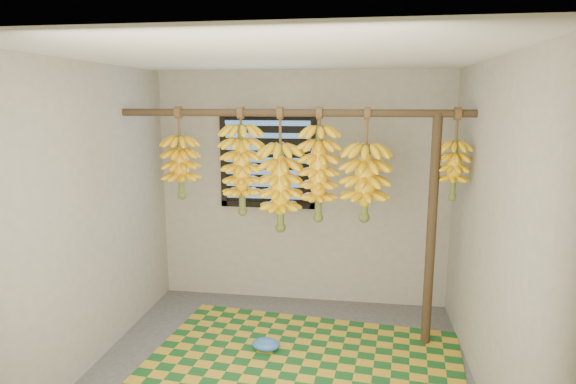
% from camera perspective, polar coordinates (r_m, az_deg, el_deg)
% --- Properties ---
extents(floor, '(3.00, 3.00, 0.01)m').
position_cam_1_polar(floor, '(4.00, -1.26, -20.97)').
color(floor, '#484848').
rests_on(floor, ground).
extents(ceiling, '(3.00, 3.00, 0.01)m').
position_cam_1_polar(ceiling, '(3.42, -1.43, 15.87)').
color(ceiling, silver).
rests_on(ceiling, wall_back).
extents(wall_back, '(3.00, 0.01, 2.40)m').
position_cam_1_polar(wall_back, '(4.97, 1.65, 0.34)').
color(wall_back, gray).
rests_on(wall_back, floor).
extents(wall_left, '(0.01, 3.00, 2.40)m').
position_cam_1_polar(wall_left, '(4.05, -22.82, -2.93)').
color(wall_left, gray).
rests_on(wall_left, floor).
extents(wall_right, '(0.01, 3.00, 2.40)m').
position_cam_1_polar(wall_right, '(3.59, 23.14, -4.66)').
color(wall_right, gray).
rests_on(wall_right, floor).
extents(window, '(1.00, 0.04, 1.00)m').
position_cam_1_polar(window, '(4.96, -2.41, 3.81)').
color(window, black).
rests_on(window, wall_back).
extents(hanging_pole, '(3.00, 0.06, 0.06)m').
position_cam_1_polar(hanging_pole, '(4.10, 0.32, 9.36)').
color(hanging_pole, '#45341F').
rests_on(hanging_pole, wall_left).
extents(support_post, '(0.08, 0.08, 2.00)m').
position_cam_1_polar(support_post, '(4.24, 16.61, -4.73)').
color(support_post, '#45341F').
rests_on(support_post, floor).
extents(woven_mat, '(2.70, 2.25, 0.01)m').
position_cam_1_polar(woven_mat, '(4.01, 1.23, -20.76)').
color(woven_mat, '#174F1E').
rests_on(woven_mat, floor).
extents(plastic_bag, '(0.26, 0.19, 0.10)m').
position_cam_1_polar(plastic_bag, '(4.30, -2.63, -17.59)').
color(plastic_bag, '#3065B4').
rests_on(plastic_bag, woven_mat).
extents(banana_bunch_a, '(0.33, 0.33, 0.81)m').
position_cam_1_polar(banana_bunch_a, '(4.39, -12.58, 2.94)').
color(banana_bunch_a, brown).
rests_on(banana_bunch_a, hanging_pole).
extents(banana_bunch_b, '(0.36, 0.36, 0.94)m').
position_cam_1_polar(banana_bunch_b, '(4.22, -5.50, 2.65)').
color(banana_bunch_b, brown).
rests_on(banana_bunch_b, hanging_pole).
extents(banana_bunch_c, '(0.34, 0.34, 1.07)m').
position_cam_1_polar(banana_bunch_c, '(4.17, -0.90, 0.57)').
color(banana_bunch_c, brown).
rests_on(banana_bunch_c, hanging_pole).
extents(banana_bunch_d, '(0.33, 0.33, 0.97)m').
position_cam_1_polar(banana_bunch_d, '(4.11, 3.66, 2.21)').
color(banana_bunch_d, brown).
rests_on(banana_bunch_d, hanging_pole).
extents(banana_bunch_e, '(0.39, 0.39, 0.95)m').
position_cam_1_polar(banana_bunch_e, '(4.11, 9.13, 1.15)').
color(banana_bunch_e, brown).
rests_on(banana_bunch_e, hanging_pole).
extents(banana_bunch_f, '(0.26, 0.26, 0.75)m').
position_cam_1_polar(banana_bunch_f, '(4.16, 19.06, 2.50)').
color(banana_bunch_f, brown).
rests_on(banana_bunch_f, hanging_pole).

